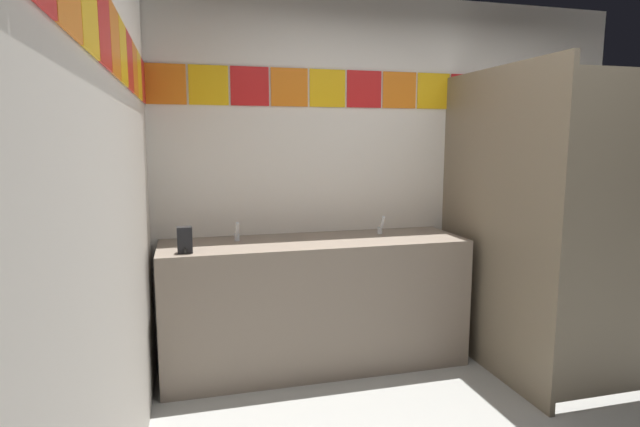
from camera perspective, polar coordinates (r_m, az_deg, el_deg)
wall_back at (r=4.02m, az=8.41°, el=4.44°), size 3.65×0.09×2.63m
wall_side at (r=2.04m, az=-22.79°, el=0.32°), size 0.09×3.29×2.63m
vanity_counter at (r=3.63m, az=-0.58°, el=-9.81°), size 2.09×0.61×0.90m
faucet_left at (r=3.50m, az=-9.25°, el=-2.24°), size 0.04×0.10×0.14m
faucet_right at (r=3.75m, az=6.83°, el=-1.52°), size 0.04×0.10×0.14m
soap_dispenser at (r=3.22m, az=-14.88°, el=-2.87°), size 0.09×0.09×0.16m
stall_divider at (r=3.52m, az=23.35°, el=-1.51°), size 0.92×1.34×2.05m
toilet at (r=4.34m, az=23.05°, el=-9.55°), size 0.39×0.49×0.74m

